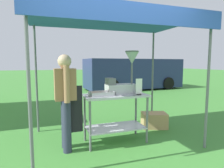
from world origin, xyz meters
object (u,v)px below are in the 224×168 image
Objects in this scene: donut_cart at (116,108)px; menu_sign at (139,88)px; supply_crate at (154,120)px; donut_fryer at (124,78)px; vendor at (66,97)px; stall_canopy at (114,23)px; donut_tray at (101,94)px; van_navy at (134,74)px.

menu_sign is at bearing -21.11° from donut_cart.
menu_sign is 0.46× the size of supply_crate.
donut_fryer is 1.12m from vendor.
stall_canopy reaches higher than donut_tray.
donut_tray is at bearing -160.29° from supply_crate.
van_navy is (3.51, 6.62, 0.23)m from donut_cart.
menu_sign is (0.40, -0.15, 0.37)m from donut_cart.
donut_tray is 0.55m from donut_fryer.
vendor reaches higher than donut_tray.
vendor reaches higher than menu_sign.
supply_crate is at bearing 19.71° from donut_tray.
donut_cart is at bearing -161.25° from donut_fryer.
stall_canopy reaches higher than donut_fryer.
van_navy is (3.11, 6.78, -0.15)m from menu_sign.
van_navy reaches higher than menu_sign.
donut_tray is at bearing 169.98° from menu_sign.
donut_cart is at bearing -157.22° from supply_crate.
donut_fryer is at bearing 18.75° from donut_cart.
stall_canopy is 3.72× the size of donut_fryer.
menu_sign is at bearing -139.12° from supply_crate.
van_navy reaches higher than donut_cart.
donut_fryer reaches higher than donut_cart.
menu_sign is at bearing -32.47° from stall_canopy.
van_navy reaches higher than supply_crate.
donut_tray is 7.66m from van_navy.
donut_tray is at bearing -119.65° from van_navy.
donut_cart is 1.30m from supply_crate.
menu_sign is (0.40, -0.25, -1.17)m from stall_canopy.
menu_sign is at bearing -10.02° from donut_tray.
van_navy is (3.32, 6.56, -0.31)m from donut_fryer.
stall_canopy is 10.15× the size of menu_sign.
donut_fryer is at bearing 134.31° from menu_sign.
donut_cart is 1.83× the size of supply_crate.
donut_cart is 3.96× the size of menu_sign.
van_navy reaches higher than vendor.
donut_fryer is 2.73× the size of menu_sign.
donut_cart is 0.93m from vendor.
van_navy is at bearing 63.15° from donut_fryer.
van_navy is at bearing 60.35° from donut_tray.
menu_sign is at bearing -114.66° from van_navy.
stall_canopy is at bearing 168.96° from donut_fryer.
vendor is 2.19m from supply_crate.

